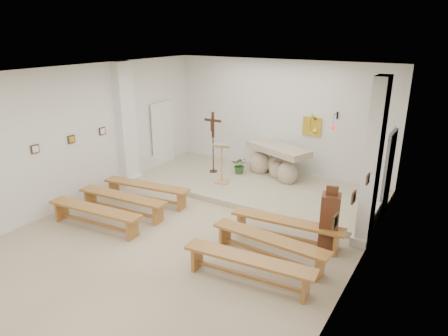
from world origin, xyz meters
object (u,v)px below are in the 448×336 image
Objects in this scene: bench_right_second at (269,243)px; altar at (277,163)px; bench_left_front at (146,189)px; crucifix_stand at (213,138)px; bench_left_third at (95,213)px; bench_right_third at (248,264)px; lectern at (221,163)px; donation_pedestal at (329,222)px; bench_right_front at (287,226)px; bench_left_second at (122,200)px.

altar is at bearing 116.20° from bench_right_second.
bench_right_second is (3.94, -0.85, 0.00)m from bench_left_front.
crucifix_stand is at bearing 73.18° from bench_left_front.
bench_right_third is (3.94, -0.00, 0.00)m from bench_left_third.
altar is 2.05m from crucifix_stand.
bench_left_front is 1.00× the size of bench_left_third.
altar is 1.79× the size of lectern.
altar is 1.74m from lectern.
bench_right_second is at bearing -46.30° from crucifix_stand.
donation_pedestal is (4.36, -2.37, -0.61)m from crucifix_stand.
bench_right_front is 1.00× the size of bench_right_third.
bench_left_second is 1.00× the size of bench_right_third.
bench_right_front is 1.00× the size of bench_left_second.
donation_pedestal is 0.57× the size of bench_left_third.
donation_pedestal is 0.57× the size of bench_right_third.
bench_left_third is at bearing -164.30° from bench_right_second.
lectern reaches higher than bench_left_front.
lectern is 0.49× the size of bench_left_third.
donation_pedestal reaches higher than bench_right_front.
bench_left_front is (-0.41, -2.57, -0.84)m from crucifix_stand.
donation_pedestal is at bearing -43.10° from lectern.
altar reaches higher than bench_left_third.
crucifix_stand is 0.76× the size of bench_left_front.
donation_pedestal reaches higher than lectern.
donation_pedestal reaches higher than bench_right_second.
altar is 1.55× the size of donation_pedestal.
bench_right_front and bench_left_third have the same top height.
donation_pedestal reaches higher than bench_right_third.
bench_right_front is (3.94, 0.00, 0.00)m from bench_left_front.
bench_right_third is at bearing -127.07° from donation_pedestal.
bench_left_third is (-4.77, -1.91, -0.23)m from donation_pedestal.
bench_left_third is at bearing -94.86° from bench_left_second.
lectern is 0.49× the size of bench_right_second.
bench_left_second is at bearing -98.98° from crucifix_stand.
bench_right_third is at bearing -17.10° from bench_left_second.
bench_right_second is at bearing -94.91° from bench_right_front.
bench_left_second is (0.00, -0.85, 0.00)m from bench_left_front.
bench_left_second is at bearing -97.63° from altar.
lectern is 2.24m from bench_left_front.
bench_left_front is 4.03m from bench_right_second.
crucifix_stand is at bearing 78.95° from bench_left_third.
altar is 0.88× the size of bench_left_third.
bench_left_front and bench_right_front have the same top height.
altar is 3.93m from bench_left_front.
bench_right_third is at bearing -86.54° from bench_right_second.
bench_right_front is at bearing 179.87° from donation_pedestal.
bench_left_front is at bearing 85.14° from bench_left_second.
lectern is at bearing -108.79° from altar.
lectern reaches higher than bench_left_second.
crucifix_stand reaches higher than altar.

